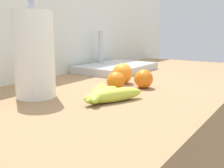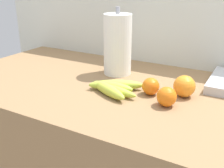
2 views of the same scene
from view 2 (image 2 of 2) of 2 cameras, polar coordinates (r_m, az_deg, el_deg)
wall_back at (r=1.48m, az=16.12°, el=-4.84°), size 2.35×0.06×1.30m
banana_bunch at (r=1.03m, az=0.07°, el=-0.78°), size 0.22×0.19×0.04m
orange_front at (r=1.03m, az=15.01°, el=-0.45°), size 0.08×0.08×0.08m
orange_right at (r=1.02m, az=8.17°, el=-0.49°), size 0.07×0.07×0.07m
orange_center at (r=0.94m, az=11.45°, el=-2.64°), size 0.07×0.07×0.07m
paper_towel_roll at (r=1.22m, az=1.18°, el=8.30°), size 0.12×0.12×0.30m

